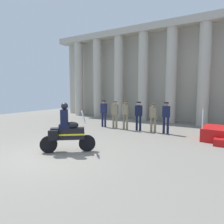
% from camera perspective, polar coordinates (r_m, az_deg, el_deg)
% --- Properties ---
extents(ground_plane, '(28.00, 28.00, 0.00)m').
position_cam_1_polar(ground_plane, '(7.98, -16.34, -11.36)').
color(ground_plane, gray).
extents(colonnade_backdrop, '(16.89, 1.61, 7.65)m').
position_cam_1_polar(colonnade_backdrop, '(16.68, 9.40, 11.65)').
color(colonnade_backdrop, '#A49F91').
rests_on(colonnade_backdrop, ground_plane).
extents(officer_in_row_0, '(0.39, 0.24, 1.71)m').
position_cam_1_polar(officer_in_row_0, '(13.13, -2.31, 0.20)').
color(officer_in_row_0, '#191E42').
rests_on(officer_in_row_0, ground_plane).
extents(officer_in_row_1, '(0.39, 0.24, 1.69)m').
position_cam_1_polar(officer_in_row_1, '(12.70, 0.83, -0.07)').
color(officer_in_row_1, '#7A7056').
rests_on(officer_in_row_1, ground_plane).
extents(officer_in_row_2, '(0.39, 0.24, 1.75)m').
position_cam_1_polar(officer_in_row_2, '(12.21, 3.78, -0.16)').
color(officer_in_row_2, '#7A7056').
rests_on(officer_in_row_2, ground_plane).
extents(officer_in_row_3, '(0.39, 0.24, 1.70)m').
position_cam_1_polar(officer_in_row_3, '(11.96, 7.44, -0.47)').
color(officer_in_row_3, black).
rests_on(officer_in_row_3, ground_plane).
extents(officer_in_row_4, '(0.39, 0.24, 1.62)m').
position_cam_1_polar(officer_in_row_4, '(11.68, 11.46, -0.94)').
color(officer_in_row_4, '#7A7056').
rests_on(officer_in_row_4, ground_plane).
extents(officer_in_row_5, '(0.39, 0.24, 1.72)m').
position_cam_1_polar(officer_in_row_5, '(11.41, 14.87, -0.86)').
color(officer_in_row_5, '#141938').
rests_on(officer_in_row_5, ground_plane).
extents(motorcycle_with_rider, '(1.70, 1.41, 1.90)m').
position_cam_1_polar(motorcycle_with_rider, '(7.99, -12.73, -5.37)').
color(motorcycle_with_rider, black).
rests_on(motorcycle_with_rider, ground_plane).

